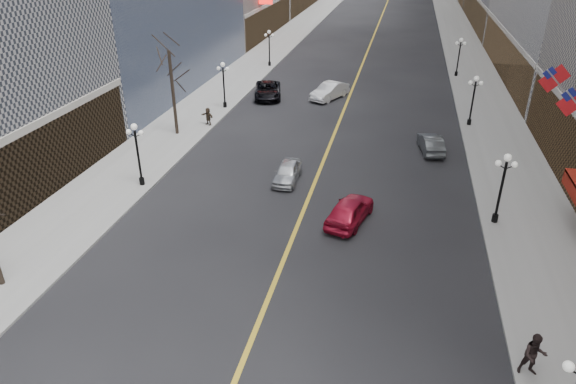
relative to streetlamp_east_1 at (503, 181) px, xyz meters
The scene contains 18 objects.
sidewalk_east 40.16m from the streetlamp_east_1, 86.85° to the left, with size 6.00×230.00×0.15m, color gray.
sidewalk_west 47.68m from the streetlamp_east_1, 122.82° to the left, with size 6.00×230.00×0.15m, color gray.
lane_line 51.45m from the streetlamp_east_1, 103.28° to the left, with size 0.25×200.00×0.02m, color gold.
streetlamp_east_1 is the anchor object (origin of this frame).
streetlamp_east_2 18.00m from the streetlamp_east_1, 90.00° to the left, with size 1.26×0.44×4.52m.
streetlamp_east_3 36.00m from the streetlamp_east_1, 90.00° to the left, with size 1.26×0.44×4.52m.
streetlamp_west_1 23.60m from the streetlamp_east_1, behind, with size 1.26×0.44×4.52m.
streetlamp_west_2 29.68m from the streetlamp_east_1, 142.67° to the left, with size 1.26×0.44×4.52m.
streetlamp_west_3 43.05m from the streetlamp_east_1, 123.25° to the left, with size 1.26×0.44×4.52m.
flag_5 8.98m from the streetlamp_east_1, 63.36° to the left, with size 2.87×0.12×2.87m.
tree_west_far 27.41m from the streetlamp_east_1, 158.43° to the left, with size 3.60×3.60×7.92m.
car_nb_near 14.32m from the streetlamp_east_1, 167.25° to the left, with size 1.64×4.07×1.39m, color #B8BCC1.
car_nb_mid 27.40m from the streetlamp_east_1, 120.33° to the left, with size 1.80×5.15×1.70m, color silver.
car_nb_far 30.44m from the streetlamp_east_1, 131.98° to the left, with size 2.70×5.86×1.63m, color black.
car_sb_mid 9.17m from the streetlamp_east_1, 168.96° to the right, with size 1.91×4.75×1.62m, color maroon.
car_sb_far 11.73m from the streetlamp_east_1, 108.29° to the left, with size 1.51×4.34×1.43m, color #484C4F.
ped_east_walk 12.58m from the streetlamp_east_1, 90.92° to the right, with size 0.96×0.53×1.98m, color black.
ped_west_far 26.71m from the streetlamp_east_1, 151.44° to the left, with size 1.49×0.43×1.60m, color #31261B.
Camera 1 is at (5.34, 0.61, 16.26)m, focal length 32.00 mm.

